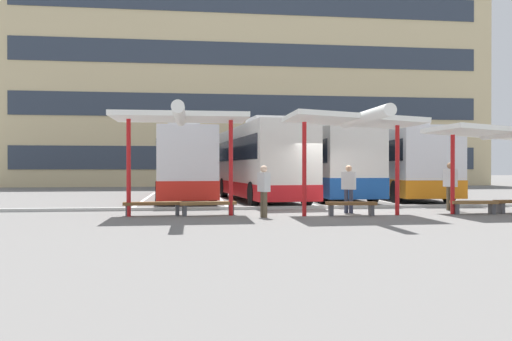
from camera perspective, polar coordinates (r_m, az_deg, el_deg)
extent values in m
plane|color=slate|center=(19.01, 8.65, -4.42)|extent=(160.00, 160.00, 0.00)
cube|color=#D1BC8C|center=(50.20, -1.19, 8.39)|extent=(42.25, 13.41, 17.22)
cube|color=#2D3847|center=(43.02, -0.26, 1.39)|extent=(38.87, 0.08, 1.89)
cube|color=#2D3847|center=(43.31, -0.26, 7.10)|extent=(38.87, 0.08, 1.89)
cube|color=#2D3847|center=(44.03, -0.26, 12.67)|extent=(38.87, 0.08, 1.89)
cube|color=#2D3847|center=(45.14, -0.26, 18.01)|extent=(38.87, 0.08, 1.89)
cube|color=silver|center=(26.39, -8.15, 0.77)|extent=(3.14, 12.17, 3.00)
cube|color=red|center=(26.41, -8.15, -1.66)|extent=(3.18, 12.21, 0.77)
cube|color=black|center=(26.40, -8.16, 1.56)|extent=(3.11, 11.21, 1.17)
cube|color=black|center=(32.39, -8.58, 1.32)|extent=(2.15, 0.20, 1.80)
cube|color=silver|center=(24.96, -8.02, 4.65)|extent=(1.59, 2.28, 0.36)
cylinder|color=black|center=(30.82, -10.57, -1.67)|extent=(0.36, 1.02, 1.00)
cylinder|color=black|center=(30.89, -6.40, -1.66)|extent=(0.36, 1.02, 1.00)
cylinder|color=black|center=(21.97, -10.61, -2.48)|extent=(0.36, 1.02, 1.00)
cylinder|color=black|center=(22.08, -4.77, -2.46)|extent=(0.36, 1.02, 1.00)
cube|color=silver|center=(24.54, 0.43, 1.00)|extent=(3.51, 10.48, 3.17)
cube|color=red|center=(24.56, 0.43, -1.96)|extent=(3.56, 10.52, 0.63)
cube|color=black|center=(24.55, 0.43, 2.26)|extent=(3.46, 9.66, 1.00)
cube|color=black|center=(29.54, -1.89, 1.63)|extent=(2.16, 0.30, 1.90)
cube|color=silver|center=(23.38, 1.17, 5.37)|extent=(1.70, 2.34, 0.36)
cylinder|color=black|center=(27.80, -3.55, -1.88)|extent=(0.40, 1.03, 1.00)
cylinder|color=black|center=(28.26, 0.98, -1.84)|extent=(0.40, 1.03, 1.00)
cylinder|color=black|center=(20.86, -0.32, -2.62)|extent=(0.40, 1.03, 1.00)
cylinder|color=black|center=(21.47, 5.59, -2.54)|extent=(0.40, 1.03, 1.00)
cube|color=silver|center=(26.72, 7.62, 0.82)|extent=(2.51, 10.93, 3.06)
cube|color=#194C9E|center=(26.73, 7.62, -1.52)|extent=(2.55, 10.97, 0.87)
cube|color=black|center=(26.73, 7.62, 1.83)|extent=(2.54, 10.06, 1.02)
cube|color=black|center=(32.01, 5.18, 1.40)|extent=(2.17, 0.09, 1.84)
cube|color=silver|center=(25.47, 8.40, 4.70)|extent=(1.49, 2.21, 0.36)
cylinder|color=black|center=(30.26, 3.70, -1.70)|extent=(0.30, 1.00, 1.00)
cylinder|color=black|center=(30.76, 7.86, -1.67)|extent=(0.30, 1.00, 1.00)
cylinder|color=black|center=(22.72, 7.30, -2.38)|extent=(0.30, 1.00, 1.00)
cylinder|color=black|center=(23.38, 12.70, -2.31)|extent=(0.30, 1.00, 1.00)
cube|color=silver|center=(27.42, 15.36, 0.83)|extent=(3.41, 10.35, 3.08)
cube|color=orange|center=(27.44, 15.36, -1.59)|extent=(3.46, 10.39, 0.77)
cube|color=black|center=(27.43, 15.36, 1.91)|extent=(3.37, 9.54, 0.94)
cube|color=black|center=(32.28, 12.64, 1.41)|extent=(2.25, 0.27, 1.85)
cube|color=silver|center=(26.29, 16.21, 4.60)|extent=(1.72, 2.32, 0.36)
cylinder|color=black|center=(30.48, 11.26, -1.69)|extent=(0.38, 1.02, 1.00)
cylinder|color=black|center=(31.12, 15.48, -1.66)|extent=(0.38, 1.02, 1.00)
cylinder|color=black|center=(23.77, 15.19, -2.27)|extent=(0.38, 1.02, 1.00)
cylinder|color=black|center=(24.58, 20.44, -2.19)|extent=(0.38, 1.02, 1.00)
cube|color=white|center=(25.95, -12.17, -3.14)|extent=(0.16, 14.00, 0.01)
cube|color=white|center=(25.89, -3.94, -3.14)|extent=(0.16, 14.00, 0.01)
cube|color=white|center=(26.36, 4.16, -3.08)|extent=(0.16, 14.00, 0.01)
cube|color=white|center=(27.33, 11.82, -2.97)|extent=(0.16, 14.00, 0.01)
cube|color=white|center=(28.75, 18.85, -2.81)|extent=(0.16, 14.00, 0.01)
cylinder|color=red|center=(17.13, -13.84, 0.30)|extent=(0.14, 0.14, 3.13)
cylinder|color=red|center=(17.06, -2.78, 0.30)|extent=(0.14, 0.14, 3.13)
cube|color=white|center=(17.09, -8.33, 5.83)|extent=(4.29, 2.56, 0.17)
cylinder|color=white|center=(15.96, -8.41, 6.11)|extent=(0.36, 4.29, 0.36)
cube|color=brown|center=(17.27, -11.30, -3.58)|extent=(1.92, 0.57, 0.10)
cube|color=#4C4C51|center=(17.30, -13.94, -4.32)|extent=(0.15, 0.34, 0.35)
cube|color=#4C4C51|center=(17.31, -8.65, -4.31)|extent=(0.15, 0.34, 0.35)
cube|color=brown|center=(17.12, -5.29, -3.61)|extent=(1.89, 0.66, 0.10)
cube|color=#4C4C51|center=(17.03, -7.88, -4.39)|extent=(0.16, 0.35, 0.35)
cube|color=#4C4C51|center=(17.28, -2.75, -4.32)|extent=(0.16, 0.35, 0.35)
cylinder|color=red|center=(16.80, 5.34, 0.16)|extent=(0.14, 0.14, 3.05)
cylinder|color=red|center=(17.75, 15.28, 0.16)|extent=(0.14, 0.14, 3.05)
cube|color=white|center=(17.28, 10.45, 5.48)|extent=(4.14, 2.84, 0.37)
cylinder|color=white|center=(16.07, 11.83, 5.76)|extent=(0.36, 4.14, 0.36)
cube|color=brown|center=(17.26, 10.42, -3.58)|extent=(1.66, 0.56, 0.10)
cube|color=#4C4C51|center=(17.15, 8.24, -4.36)|extent=(0.15, 0.35, 0.35)
cube|color=#4C4C51|center=(17.44, 12.57, -4.28)|extent=(0.15, 0.35, 0.35)
cylinder|color=red|center=(18.70, 20.81, -0.41)|extent=(0.14, 0.14, 2.68)
cube|color=white|center=(19.54, 25.01, 3.78)|extent=(4.23, 2.87, 0.43)
cube|color=brown|center=(18.99, 22.84, -3.24)|extent=(1.55, 0.62, 0.10)
cube|color=#4C4C51|center=(18.79, 21.13, -3.96)|extent=(0.16, 0.35, 0.35)
cube|color=#4C4C51|center=(19.25, 24.52, -3.87)|extent=(0.16, 0.35, 0.35)
cube|color=#4C4C51|center=(19.74, 25.30, -3.77)|extent=(0.14, 0.34, 0.35)
cube|color=#ADADA8|center=(19.98, 7.86, -4.02)|extent=(44.00, 0.24, 0.12)
cylinder|color=brown|center=(16.42, 0.72, -3.75)|extent=(0.14, 0.14, 0.81)
cylinder|color=brown|center=(16.28, 1.01, -3.79)|extent=(0.14, 0.14, 0.81)
cube|color=silver|center=(16.31, 0.86, -1.28)|extent=(0.37, 0.52, 0.61)
sphere|color=beige|center=(16.31, 0.86, 0.18)|extent=(0.22, 0.22, 0.22)
cylinder|color=#33384C|center=(18.15, 10.41, -3.36)|extent=(0.14, 0.14, 0.82)
cylinder|color=#33384C|center=(18.18, 9.89, -3.35)|extent=(0.14, 0.14, 0.82)
cube|color=silver|center=(18.13, 10.15, -1.09)|extent=(0.53, 0.41, 0.61)
sphere|color=tan|center=(18.12, 10.16, 0.23)|extent=(0.22, 0.22, 0.22)
cylinder|color=brown|center=(20.21, 20.75, -2.92)|extent=(0.14, 0.14, 0.87)
cylinder|color=brown|center=(20.33, 20.40, -2.90)|extent=(0.14, 0.14, 0.87)
cube|color=silver|center=(20.24, 20.58, -0.76)|extent=(0.35, 0.55, 0.65)
sphere|color=#936B4C|center=(20.24, 20.58, 0.50)|extent=(0.24, 0.24, 0.24)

